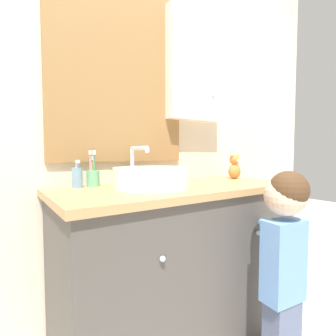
% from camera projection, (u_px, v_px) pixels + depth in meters
% --- Properties ---
extents(wall_back, '(3.20, 0.18, 2.50)m').
position_uv_depth(wall_back, '(150.00, 112.00, 1.65)').
color(wall_back, beige).
rests_on(wall_back, ground_plane).
extents(vanity_counter, '(1.31, 0.59, 0.85)m').
position_uv_depth(vanity_counter, '(179.00, 262.00, 1.43)').
color(vanity_counter, '#4C4742').
rests_on(vanity_counter, ground_plane).
extents(sink_basin, '(0.39, 0.44, 0.21)m').
position_uv_depth(sink_basin, '(151.00, 177.00, 1.32)').
color(sink_basin, white).
rests_on(sink_basin, vanity_counter).
extents(toothbrush_holder, '(0.07, 0.07, 0.19)m').
position_uv_depth(toothbrush_holder, '(93.00, 177.00, 1.37)').
color(toothbrush_holder, '#66B27F').
rests_on(toothbrush_holder, vanity_counter).
extents(soap_dispenser, '(0.05, 0.05, 0.14)m').
position_uv_depth(soap_dispenser, '(77.00, 177.00, 1.31)').
color(soap_dispenser, '#6B93B2').
rests_on(soap_dispenser, vanity_counter).
extents(child_figure, '(0.22, 0.45, 0.95)m').
position_uv_depth(child_figure, '(284.00, 246.00, 1.18)').
color(child_figure, slate).
rests_on(child_figure, ground_plane).
extents(teddy_bear, '(0.09, 0.08, 0.17)m').
position_uv_depth(teddy_bear, '(235.00, 167.00, 1.77)').
color(teddy_bear, orange).
rests_on(teddy_bear, vanity_counter).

